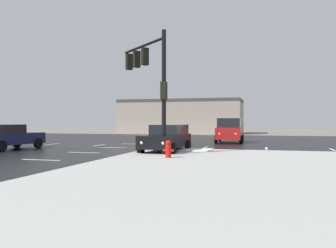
% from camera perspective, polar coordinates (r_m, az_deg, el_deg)
% --- Properties ---
extents(ground_plane, '(120.00, 120.00, 0.00)m').
position_cam_1_polar(ground_plane, '(26.30, -6.99, -3.49)').
color(ground_plane, slate).
extents(road_asphalt, '(44.00, 44.00, 0.02)m').
position_cam_1_polar(road_asphalt, '(26.30, -6.99, -3.47)').
color(road_asphalt, black).
rests_on(road_asphalt, ground_plane).
extents(sidewalk_corner, '(18.00, 18.00, 0.14)m').
position_cam_1_polar(sidewalk_corner, '(12.56, 24.69, -7.51)').
color(sidewalk_corner, '#B2B2AD').
rests_on(sidewalk_corner, ground_plane).
extents(snow_strip_curbside, '(4.00, 1.60, 0.06)m').
position_cam_1_polar(snow_strip_curbside, '(20.94, 1.56, -4.03)').
color(snow_strip_curbside, white).
rests_on(snow_strip_curbside, sidewalk_corner).
extents(lane_markings, '(36.15, 36.15, 0.01)m').
position_cam_1_polar(lane_markings, '(24.58, -5.61, -3.71)').
color(lane_markings, silver).
rests_on(lane_markings, road_asphalt).
extents(traffic_signal_mast, '(3.51, 3.38, 6.26)m').
position_cam_1_polar(traffic_signal_mast, '(19.46, -2.89, 8.18)').
color(traffic_signal_mast, black).
rests_on(traffic_signal_mast, sidewalk_corner).
extents(fire_hydrant, '(0.48, 0.26, 0.79)m').
position_cam_1_polar(fire_hydrant, '(16.31, 0.05, -4.00)').
color(fire_hydrant, red).
rests_on(fire_hydrant, sidewalk_corner).
extents(strip_building_background, '(18.07, 8.00, 5.05)m').
position_cam_1_polar(strip_building_background, '(54.59, 2.18, 1.19)').
color(strip_building_background, gray).
rests_on(strip_building_background, ground_plane).
extents(suv_red, '(2.26, 4.88, 2.03)m').
position_cam_1_polar(suv_red, '(30.43, 9.82, -0.91)').
color(suv_red, '#B21919').
rests_on(suv_red, road_asphalt).
extents(sedan_black, '(2.17, 4.60, 1.58)m').
position_cam_1_polar(sedan_black, '(20.32, -0.19, -2.23)').
color(sedan_black, black).
rests_on(sedan_black, road_asphalt).
extents(sedan_navy, '(2.37, 4.66, 1.58)m').
position_cam_1_polar(sedan_navy, '(24.50, -24.20, -1.82)').
color(sedan_navy, '#141E47').
rests_on(sedan_navy, road_asphalt).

